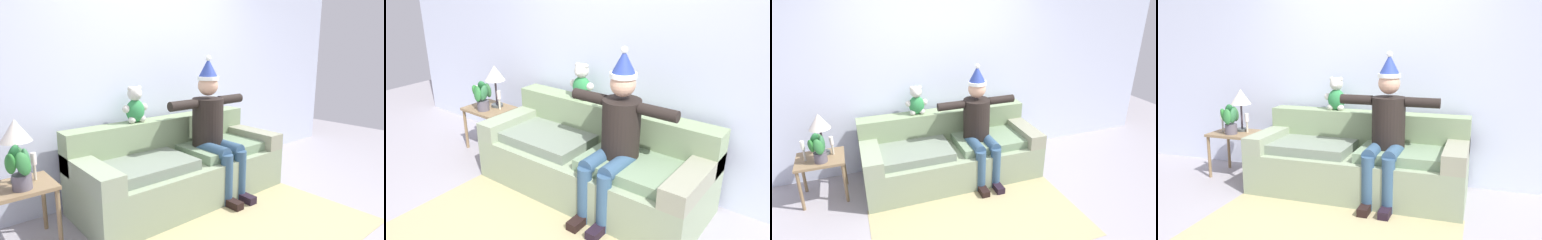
# 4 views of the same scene
# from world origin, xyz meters

# --- Properties ---
(ground_plane) EXTENTS (10.00, 10.00, 0.00)m
(ground_plane) POSITION_xyz_m (0.00, 0.00, 0.00)
(ground_plane) COLOR #9A959B
(back_wall) EXTENTS (7.00, 0.10, 2.70)m
(back_wall) POSITION_xyz_m (0.00, 1.55, 1.35)
(back_wall) COLOR silver
(back_wall) RESTS_ON ground_plane
(couch) EXTENTS (2.26, 0.90, 0.83)m
(couch) POSITION_xyz_m (0.00, 1.02, 0.33)
(couch) COLOR gray
(couch) RESTS_ON ground_plane
(person_seated) EXTENTS (1.02, 0.77, 1.51)m
(person_seated) POSITION_xyz_m (0.33, 0.85, 0.76)
(person_seated) COLOR black
(person_seated) RESTS_ON ground_plane
(teddy_bear) EXTENTS (0.29, 0.17, 0.38)m
(teddy_bear) POSITION_xyz_m (-0.36, 1.30, 1.00)
(teddy_bear) COLOR #2E8445
(teddy_bear) RESTS_ON couch
(side_table) EXTENTS (0.54, 0.45, 0.53)m
(side_table) POSITION_xyz_m (-1.58, 1.06, 0.45)
(side_table) COLOR olive
(side_table) RESTS_ON ground_plane
(table_lamp) EXTENTS (0.24, 0.24, 0.51)m
(table_lamp) POSITION_xyz_m (-1.53, 1.15, 0.93)
(table_lamp) COLOR #43494B
(table_lamp) RESTS_ON side_table
(potted_plant) EXTENTS (0.20, 0.25, 0.37)m
(potted_plant) POSITION_xyz_m (-1.57, 0.96, 0.71)
(potted_plant) COLOR #5A5560
(potted_plant) RESTS_ON side_table
(candle_tall) EXTENTS (0.04, 0.04, 0.25)m
(candle_tall) POSITION_xyz_m (-1.73, 1.04, 0.69)
(candle_tall) COLOR beige
(candle_tall) RESTS_ON side_table
(candle_short) EXTENTS (0.04, 0.04, 0.23)m
(candle_short) POSITION_xyz_m (-1.43, 1.10, 0.68)
(candle_short) COLOR beige
(candle_short) RESTS_ON side_table
(area_rug) EXTENTS (2.29, 1.25, 0.01)m
(area_rug) POSITION_xyz_m (0.00, -0.03, 0.00)
(area_rug) COLOR tan
(area_rug) RESTS_ON ground_plane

